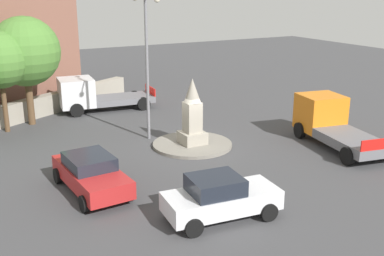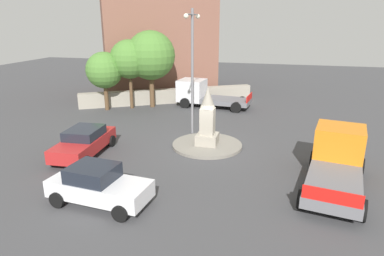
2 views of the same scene
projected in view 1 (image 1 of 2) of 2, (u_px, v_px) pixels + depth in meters
The scene contains 10 objects.
ground_plane at pixel (192, 146), 24.10m from camera, with size 80.00×80.00×0.00m, color #424244.
traffic_island at pixel (192, 144), 24.08m from camera, with size 4.03×4.03×0.16m, color gray.
monument at pixel (192, 115), 23.63m from camera, with size 1.20×1.20×3.34m.
streetlamp at pixel (147, 51), 23.93m from camera, with size 3.04×0.28×7.66m.
car_white_far_side at pixel (220, 197), 16.43m from camera, with size 2.22×4.18×1.58m.
car_red_parked_right at pixel (91, 173), 18.61m from camera, with size 4.55×2.24×1.48m.
truck_orange_waiting at pixel (331, 122), 24.32m from camera, with size 6.11×3.25×2.31m.
truck_white_near_island at pixel (92, 95), 30.51m from camera, with size 2.95×6.19×2.20m.
stone_boundary_wall at pixel (41, 106), 29.54m from camera, with size 15.18×0.70×1.24m, color #9E9687.
tree_mid_cluster at pixel (25, 52), 26.67m from camera, with size 3.94×3.94×6.24m.
Camera 1 is at (20.05, -10.86, 7.86)m, focal length 44.31 mm.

